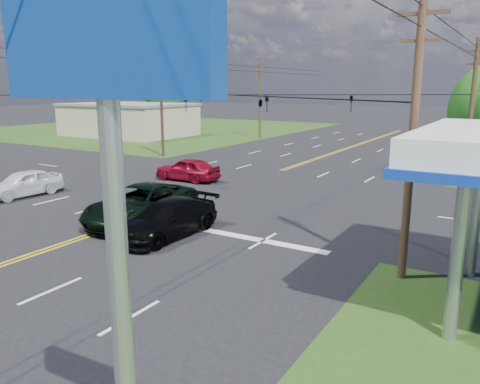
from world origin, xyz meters
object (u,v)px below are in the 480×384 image
Objects in this scene: tree_far_l at (165,95)px; pickup_dkgreen at (141,204)px; pole_se at (413,137)px; polesign_se at (112,156)px; pole_left_far at (260,97)px; pole_nw at (161,104)px; suv_black at (167,219)px; retail_nw at (129,121)px; pole_ne at (471,112)px; pickup_white at (24,183)px.

tree_far_l is 52.10m from pickup_dkgreen.
pole_se is 1.26× the size of polesign_se.
pole_se reaches higher than pickup_dkgreen.
pole_left_far is at bearing 105.29° from pickup_dkgreen.
pole_nw is 1.75× the size of suv_black.
pole_se is at bearing -7.30° from pickup_dkgreen.
pole_ne is at bearing -16.82° from retail_nw.
pole_se and pole_nw have the same top height.
pickup_white is (20.52, -30.00, -1.21)m from retail_nw.
pole_left_far is (-26.00, 19.00, 0.25)m from pole_ne.
pole_ne reaches higher than pickup_white.
suv_black is (35.00, -41.55, -4.41)m from tree_far_l.
pole_left_far reaches higher than retail_nw.
polesign_se is (0.00, -31.00, 0.99)m from pole_ne.
retail_nw is 1.60× the size of pole_left_far.
pole_left_far is 41.05m from suv_black.
suv_black is at bearing -176.85° from pole_se.
pickup_white is at bearing 177.45° from pole_se.
pole_se is (43.00, -31.00, 2.92)m from retail_nw.
pole_se is 45.22m from pole_left_far.
pole_ne is 21.88m from pickup_dkgreen.
pole_se is 22.88m from pickup_white.
pickup_dkgreen reaches higher than suv_black.
retail_nw is at bearing 129.99° from pickup_dkgreen.
pickup_dkgreen is at bearing -45.00° from retail_nw.
polesign_se reaches higher than pickup_white.
pole_nw is 17.84m from pickup_white.
polesign_se is (0.00, -13.00, 0.99)m from pole_se.
suv_black is at bearing -2.48° from pickup_white.
polesign_se is at bearing -45.66° from retail_nw.
tree_far_l is (-45.00, 23.00, 0.28)m from pole_ne.
pickup_dkgreen is 2.71m from suv_black.
tree_far_l is at bearing 123.98° from pickup_white.
polesign_se reaches higher than suv_black.
tree_far_l is 1.88× the size of pickup_white.
tree_far_l is (-45.00, 41.00, 0.28)m from pole_se.
pole_left_far is 36.44m from pickup_white.
pickup_dkgreen is (30.50, -30.50, -1.09)m from retail_nw.
polesign_se is (10.00, -12.45, 5.12)m from suv_black.
pole_ne reaches higher than pickup_dkgreen.
tree_far_l is 70.30m from polesign_se.
retail_nw is at bearing 144.21° from pole_se.
pole_ne is at bearing 63.96° from suv_black.
pole_ne is at bearing 41.70° from pickup_white.
pole_nw is 1.46× the size of pickup_dkgreen.
retail_nw is at bearing 128.97° from pickup_white.
pole_left_far is at bearing 117.47° from polesign_se.
pole_se is 10.83m from suv_black.
pole_nw is 22.46m from pickup_dkgreen.
pole_ne is (43.00, -13.00, 2.92)m from retail_nw.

